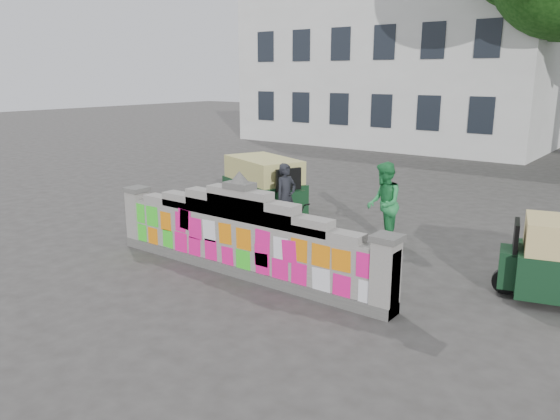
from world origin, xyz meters
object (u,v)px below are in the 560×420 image
(pedestrian, at_px, (384,204))
(cyclist_rider, at_px, (286,207))
(rickshaw_left, at_px, (265,186))
(cyclist_bike, at_px, (286,221))

(pedestrian, bearing_deg, cyclist_rider, -92.37)
(rickshaw_left, bearing_deg, pedestrian, 14.76)
(cyclist_rider, distance_m, pedestrian, 2.20)
(cyclist_rider, height_order, rickshaw_left, rickshaw_left)
(pedestrian, bearing_deg, cyclist_bike, -92.37)
(cyclist_bike, relative_size, rickshaw_left, 0.59)
(cyclist_rider, height_order, pedestrian, pedestrian)
(cyclist_bike, height_order, pedestrian, pedestrian)
(pedestrian, distance_m, rickshaw_left, 3.76)
(cyclist_rider, relative_size, rickshaw_left, 0.53)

